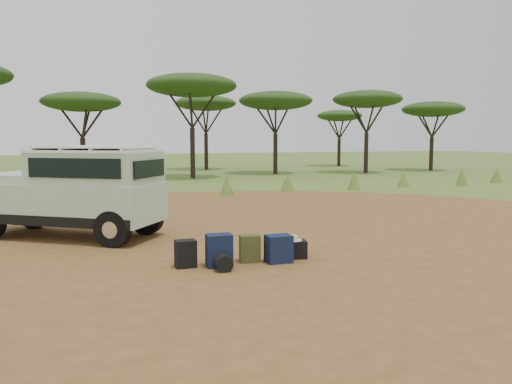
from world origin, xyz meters
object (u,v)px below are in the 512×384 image
object	(u,v)px
backpack_navy	(219,251)
safari_vehicle	(74,193)
hard_case	(293,249)
backpack_black	(186,254)
backpack_olive	(250,249)
duffel_navy	(279,249)
walking_staff	(132,206)

from	to	relation	value
backpack_navy	safari_vehicle	bearing A→B (deg)	126.51
backpack_navy	hard_case	distance (m)	1.51
backpack_black	hard_case	size ratio (longest dim) A/B	1.01
backpack_olive	hard_case	distance (m)	0.88
backpack_navy	duffel_navy	size ratio (longest dim) A/B	1.14
duffel_navy	backpack_black	bearing A→B (deg)	172.11
backpack_black	hard_case	world-z (taller)	backpack_black
hard_case	backpack_black	bearing A→B (deg)	-166.69
walking_staff	backpack_navy	xyz separation A→B (m)	(1.11, -2.90, -0.50)
backpack_black	backpack_navy	size ratio (longest dim) A/B	0.84
backpack_navy	hard_case	xyz separation A→B (m)	(1.50, 0.10, -0.12)
walking_staff	duffel_navy	xyz separation A→B (m)	(2.21, -3.01, -0.54)
safari_vehicle	walking_staff	xyz separation A→B (m)	(1.17, -0.90, -0.22)
safari_vehicle	duffel_navy	world-z (taller)	safari_vehicle
walking_staff	hard_case	world-z (taller)	walking_staff
walking_staff	backpack_olive	distance (m)	3.32
backpack_olive	duffel_navy	distance (m)	0.53
walking_staff	backpack_black	size ratio (longest dim) A/B	3.30
walking_staff	backpack_navy	bearing A→B (deg)	-119.86
walking_staff	duffel_navy	distance (m)	3.77
walking_staff	backpack_navy	world-z (taller)	walking_staff
backpack_navy	hard_case	world-z (taller)	backpack_navy
safari_vehicle	walking_staff	distance (m)	1.49
backpack_navy	backpack_olive	distance (m)	0.63
walking_staff	backpack_olive	bearing A→B (deg)	-108.95
backpack_olive	hard_case	bearing A→B (deg)	10.06
duffel_navy	backpack_olive	bearing A→B (deg)	156.24
safari_vehicle	walking_staff	bearing A→B (deg)	-0.97
backpack_black	backpack_olive	bearing A→B (deg)	-1.56
backpack_navy	walking_staff	bearing A→B (deg)	116.56
backpack_olive	duffel_navy	xyz separation A→B (m)	(0.48, -0.23, 0.00)
duffel_navy	hard_case	bearing A→B (deg)	29.61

